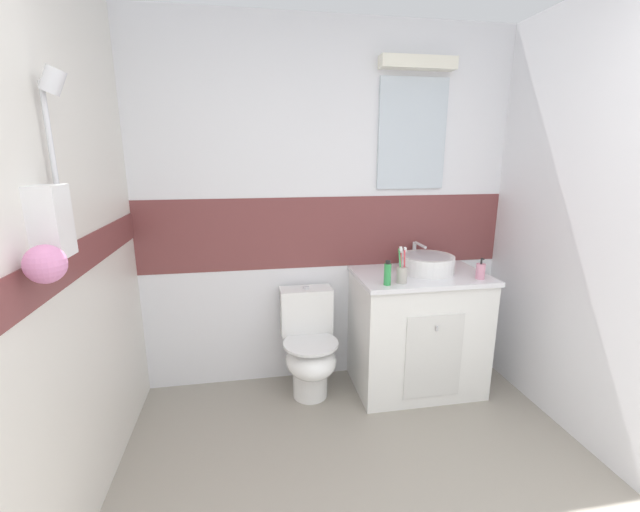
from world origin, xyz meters
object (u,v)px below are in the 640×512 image
object	(u,v)px
soap_dispenser	(480,271)
sink_basin	(426,263)
toilet	(309,347)
toothbrush_cup	(402,273)
deodorant_spray_can	(388,274)

from	to	relation	value
soap_dispenser	sink_basin	bearing A→B (deg)	141.31
sink_basin	toilet	world-z (taller)	sink_basin
toilet	toothbrush_cup	distance (m)	0.82
sink_basin	soap_dispenser	world-z (taller)	sink_basin
toilet	soap_dispenser	size ratio (longest dim) A/B	5.27
toothbrush_cup	soap_dispenser	xyz separation A→B (m)	(0.53, -0.01, -0.01)
toilet	deodorant_spray_can	distance (m)	0.77
sink_basin	toothbrush_cup	size ratio (longest dim) A/B	1.78
toilet	soap_dispenser	distance (m)	1.24
toilet	deodorant_spray_can	xyz separation A→B (m)	(0.45, -0.24, 0.57)
toilet	toothbrush_cup	world-z (taller)	toothbrush_cup
soap_dispenser	toilet	bearing A→B (deg)	168.48
soap_dispenser	deodorant_spray_can	bearing A→B (deg)	-178.34
toothbrush_cup	deodorant_spray_can	bearing A→B (deg)	-164.88
soap_dispenser	deodorant_spray_can	xyz separation A→B (m)	(-0.64, -0.02, 0.02)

